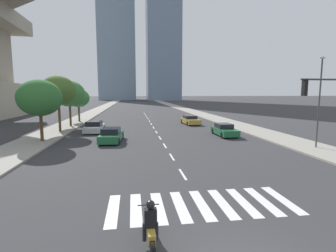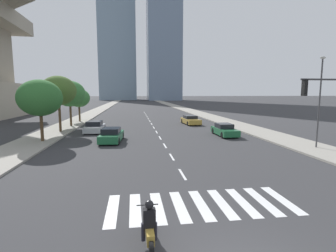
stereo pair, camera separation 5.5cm
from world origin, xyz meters
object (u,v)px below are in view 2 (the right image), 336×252
at_px(motorcycle_lead, 149,228).
at_px(sedan_silver_3, 95,127).
at_px(sedan_gold_0, 191,120).
at_px(street_lamp_east, 320,95).
at_px(street_tree_second, 58,91).
at_px(street_tree_fourth, 79,98).
at_px(sedan_green_2, 225,130).
at_px(street_tree_nearest, 40,98).
at_px(street_tree_third, 70,94).
at_px(sedan_green_1, 112,135).

bearing_deg(motorcycle_lead, sedan_silver_3, 11.24).
relative_size(sedan_gold_0, sedan_silver_3, 1.08).
xyz_separation_m(street_lamp_east, street_tree_second, (-23.35, 11.99, 0.45)).
xyz_separation_m(street_lamp_east, street_tree_fourth, (-23.35, 22.95, -0.58)).
distance_m(motorcycle_lead, sedan_gold_0, 30.59).
bearing_deg(sedan_green_2, motorcycle_lead, -26.47).
relative_size(sedan_silver_3, street_tree_nearest, 0.77).
bearing_deg(sedan_green_2, street_tree_third, -118.50).
bearing_deg(sedan_green_1, street_tree_nearest, 90.60).
height_order(sedan_gold_0, sedan_green_2, sedan_green_2).
distance_m(sedan_green_1, street_tree_third, 13.88).
bearing_deg(sedan_gold_0, street_tree_second, -75.08).
distance_m(street_tree_third, street_tree_fourth, 5.79).
bearing_deg(street_tree_nearest, street_tree_third, 90.00).
height_order(sedan_green_2, street_tree_fourth, street_tree_fourth).
relative_size(street_lamp_east, street_tree_second, 1.14).
xyz_separation_m(motorcycle_lead, sedan_gold_0, (8.01, 29.52, 0.02)).
xyz_separation_m(street_tree_second, street_tree_third, (0.00, 5.21, -0.35)).
bearing_deg(sedan_silver_3, sedan_green_2, -104.00).
height_order(sedan_gold_0, street_tree_nearest, street_tree_nearest).
bearing_deg(street_tree_third, sedan_green_1, -61.53).
xyz_separation_m(sedan_green_1, street_tree_nearest, (-6.35, 0.48, 3.52)).
relative_size(sedan_green_2, street_tree_fourth, 0.85).
bearing_deg(street_tree_second, street_tree_nearest, -90.00).
bearing_deg(sedan_green_1, sedan_green_2, -75.79).
bearing_deg(street_tree_fourth, sedan_silver_3, -70.80).
distance_m(motorcycle_lead, street_tree_third, 30.40).
bearing_deg(street_tree_nearest, sedan_gold_0, 35.32).
distance_m(street_lamp_east, street_tree_fourth, 32.75).
distance_m(sedan_silver_3, street_tree_second, 5.79).
relative_size(sedan_silver_3, street_tree_fourth, 0.85).
bearing_deg(street_tree_third, street_tree_fourth, 90.00).
height_order(street_tree_third, street_tree_fourth, street_tree_third).
relative_size(sedan_green_1, street_tree_second, 0.71).
bearing_deg(motorcycle_lead, street_tree_second, 19.86).
height_order(street_tree_nearest, street_tree_second, street_tree_second).
relative_size(street_tree_second, street_tree_fourth, 1.25).
bearing_deg(street_tree_third, street_tree_nearest, -90.00).
height_order(sedan_silver_3, street_tree_nearest, street_tree_nearest).
distance_m(motorcycle_lead, street_tree_second, 25.57).
xyz_separation_m(sedan_green_1, street_tree_third, (-6.35, 11.72, 3.89)).
relative_size(motorcycle_lead, sedan_silver_3, 0.50).
relative_size(sedan_green_1, street_tree_fourth, 0.89).
relative_size(sedan_silver_3, street_tree_third, 0.71).
bearing_deg(street_tree_nearest, street_tree_second, 90.00).
relative_size(street_tree_nearest, street_tree_fourth, 1.11).
bearing_deg(street_tree_fourth, sedan_green_1, -70.01).
distance_m(street_tree_second, street_tree_third, 5.22).
distance_m(sedan_green_2, street_tree_fourth, 24.15).
bearing_deg(sedan_green_1, motorcycle_lead, -166.84).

